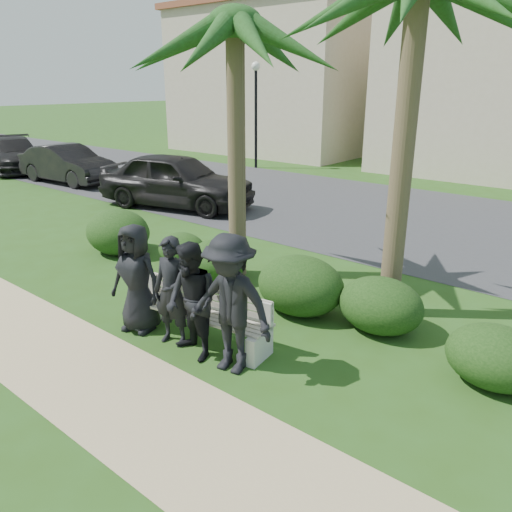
% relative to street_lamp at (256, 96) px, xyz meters
% --- Properties ---
extents(ground, '(160.00, 160.00, 0.00)m').
position_rel_street_lamp_xyz_m(ground, '(9.00, -12.00, -2.94)').
color(ground, '#294C15').
rests_on(ground, ground).
extents(footpath, '(30.00, 1.60, 0.01)m').
position_rel_street_lamp_xyz_m(footpath, '(9.00, -13.80, -2.94)').
color(footpath, tan).
rests_on(footpath, ground).
extents(asphalt_street, '(160.00, 8.00, 0.01)m').
position_rel_street_lamp_xyz_m(asphalt_street, '(9.00, -4.00, -2.94)').
color(asphalt_street, '#2D2D30').
rests_on(asphalt_street, ground).
extents(stucco_bldg_left, '(10.40, 8.40, 7.30)m').
position_rel_street_lamp_xyz_m(stucco_bldg_left, '(-3.00, 6.00, 0.72)').
color(stucco_bldg_left, '#B9A98B').
rests_on(stucco_bldg_left, ground).
extents(stucco_bldg_right, '(8.40, 8.40, 7.30)m').
position_rel_street_lamp_xyz_m(stucco_bldg_right, '(8.00, 6.00, 0.72)').
color(stucco_bldg_right, '#B9A98B').
rests_on(stucco_bldg_right, ground).
extents(street_lamp, '(0.36, 0.36, 4.29)m').
position_rel_street_lamp_xyz_m(street_lamp, '(0.00, 0.00, 0.00)').
color(street_lamp, black).
rests_on(street_lamp, ground).
extents(park_bench, '(2.19, 0.79, 0.74)m').
position_rel_street_lamp_xyz_m(park_bench, '(9.14, -12.27, -2.61)').
color(park_bench, '#ADA391').
rests_on(park_bench, ground).
extents(man_a, '(0.89, 0.69, 1.61)m').
position_rel_street_lamp_xyz_m(man_a, '(8.20, -12.61, -2.14)').
color(man_a, black).
rests_on(man_a, ground).
extents(man_b, '(0.63, 0.49, 1.54)m').
position_rel_street_lamp_xyz_m(man_b, '(8.90, -12.56, -2.17)').
color(man_b, black).
rests_on(man_b, ground).
extents(man_c, '(0.88, 0.75, 1.57)m').
position_rel_street_lamp_xyz_m(man_c, '(9.39, -12.64, -2.16)').
color(man_c, black).
rests_on(man_c, ground).
extents(man_d, '(1.25, 0.84, 1.80)m').
position_rel_street_lamp_xyz_m(man_d, '(9.98, -12.57, -2.04)').
color(man_d, black).
rests_on(man_d, ground).
extents(hedge_a, '(1.49, 1.23, 0.97)m').
position_rel_street_lamp_xyz_m(hedge_a, '(4.99, -10.66, -2.46)').
color(hedge_a, black).
rests_on(hedge_a, ground).
extents(hedge_b, '(1.03, 0.85, 0.67)m').
position_rel_street_lamp_xyz_m(hedge_b, '(6.60, -10.30, -2.61)').
color(hedge_b, black).
rests_on(hedge_b, ground).
extents(hedge_c, '(1.16, 0.96, 0.75)m').
position_rel_street_lamp_xyz_m(hedge_c, '(7.68, -10.40, -2.57)').
color(hedge_c, black).
rests_on(hedge_c, ground).
extents(hedge_d, '(1.44, 1.19, 0.94)m').
position_rel_street_lamp_xyz_m(hedge_d, '(9.67, -10.58, -2.48)').
color(hedge_d, black).
rests_on(hedge_d, ground).
extents(hedge_e, '(1.26, 1.04, 0.82)m').
position_rel_street_lamp_xyz_m(hedge_e, '(10.94, -10.36, -2.53)').
color(hedge_e, black).
rests_on(hedge_e, ground).
extents(hedge_f, '(1.17, 0.97, 0.76)m').
position_rel_street_lamp_xyz_m(hedge_f, '(12.64, -10.78, -2.56)').
color(hedge_f, black).
rests_on(hedge_f, ground).
extents(palm_left, '(3.00, 3.00, 5.30)m').
position_rel_street_lamp_xyz_m(palm_left, '(7.80, -9.97, 1.40)').
color(palm_left, brown).
rests_on(palm_left, ground).
extents(car_a, '(4.95, 2.98, 1.58)m').
position_rel_street_lamp_xyz_m(car_a, '(2.80, -7.02, -2.15)').
color(car_a, black).
rests_on(car_a, ground).
extents(car_b, '(4.19, 1.75, 1.35)m').
position_rel_street_lamp_xyz_m(car_b, '(-3.12, -6.97, -2.27)').
color(car_b, black).
rests_on(car_b, ground).
extents(car_c, '(4.93, 3.42, 1.32)m').
position_rel_street_lamp_xyz_m(car_c, '(-7.29, -6.88, -2.28)').
color(car_c, black).
rests_on(car_c, ground).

